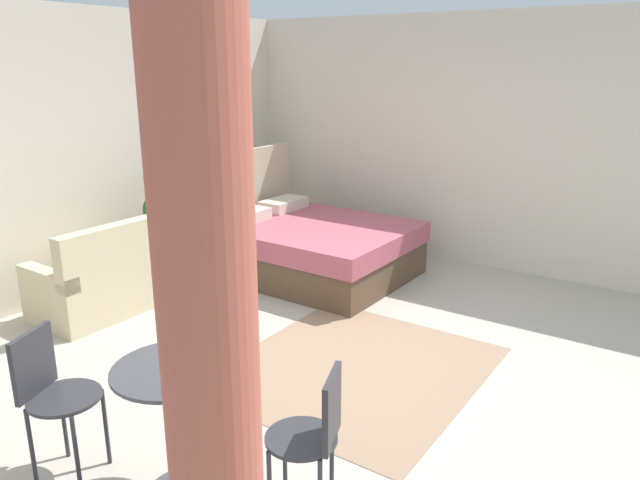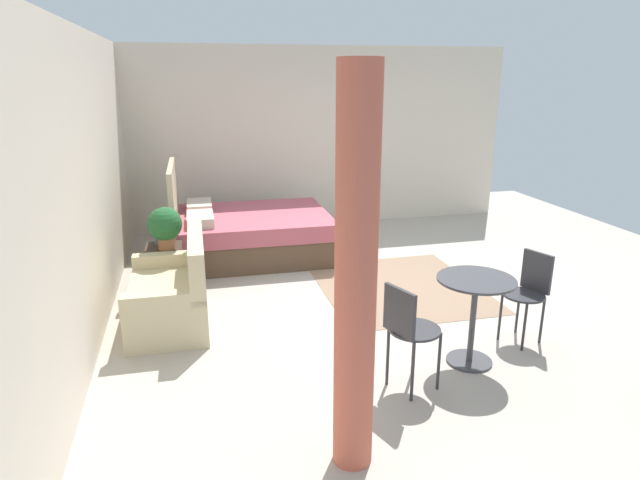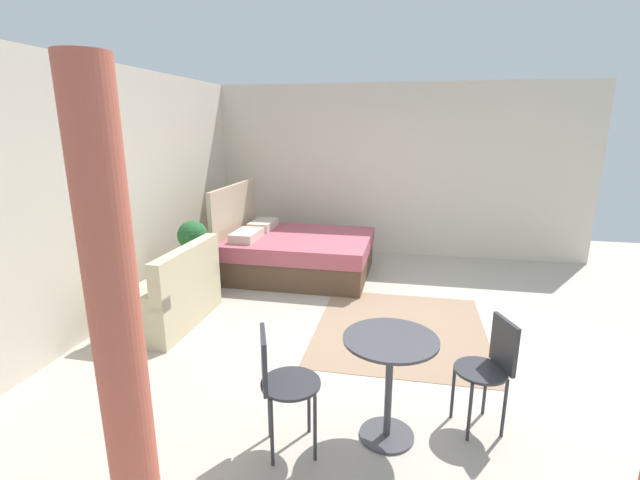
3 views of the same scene
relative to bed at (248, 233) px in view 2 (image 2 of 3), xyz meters
name	(u,v)px [view 2 (image 2 of 3)]	position (x,y,z in m)	size (l,w,h in m)	color
ground_plane	(383,288)	(-1.52, -1.36, -0.33)	(8.82, 8.99, 0.02)	#B2A899
wall_back	(88,181)	(-1.52, 1.64, 1.06)	(8.82, 0.12, 2.75)	beige
wall_right	(322,138)	(1.39, -1.36, 1.06)	(0.12, 5.99, 2.75)	beige
area_rug	(399,287)	(-1.55, -1.54, -0.31)	(1.96, 1.76, 0.01)	#93755B
bed	(248,233)	(0.00, 0.00, 0.00)	(1.63, 2.02, 1.27)	brown
couch	(173,294)	(-1.88, 0.93, -0.03)	(1.26, 0.74, 0.88)	beige
nightstand	(166,269)	(-1.04, 1.03, -0.05)	(0.41, 0.40, 0.53)	#38281E
potted_plant	(165,225)	(-1.14, 0.99, 0.47)	(0.36, 0.36, 0.46)	#935B3D
vase	(159,237)	(-0.92, 1.07, 0.28)	(0.12, 0.12, 0.15)	slate
balcony_table	(474,305)	(-3.26, -1.49, 0.21)	(0.63, 0.63, 0.75)	#3F3F44
cafe_chair_near_window	(529,288)	(-3.01, -2.18, 0.19)	(0.47, 0.47, 0.82)	#2D2D33
cafe_chair_near_couch	(408,326)	(-3.53, -0.80, 0.22)	(0.51, 0.51, 0.86)	#2D2D33
curtain_right	(356,281)	(-4.18, -0.17, 0.89)	(0.24, 0.24, 2.42)	#C15B47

